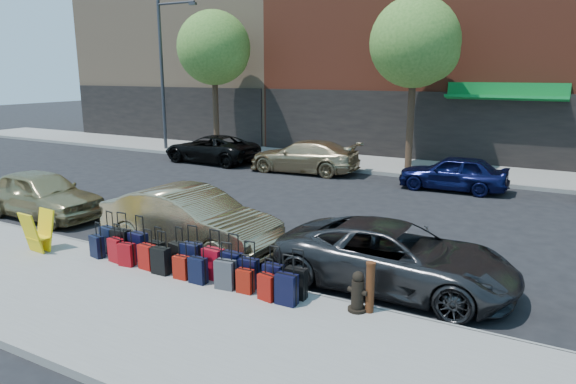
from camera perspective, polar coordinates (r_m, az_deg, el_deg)
The scene contains 40 objects.
ground at distance 15.03m, azimuth 1.18°, elevation -3.45°, with size 120.00×120.00×0.00m, color black.
sidewalk_near at distance 10.09m, azimuth -16.71°, elevation -12.20°, with size 60.00×4.00×0.15m, color gray.
sidewalk_far at distance 24.09m, azimuth 12.35°, elevation 2.78°, with size 60.00×4.00×0.15m, color gray.
curb_near at distance 11.45m, azimuth -9.45°, elevation -8.68°, with size 60.00×0.08×0.15m, color gray.
curb_far at distance 22.19m, azimuth 10.84°, elevation 1.98°, with size 60.00×0.08×0.15m, color gray.
building_left at distance 38.38m, azimuth -7.89°, elevation 18.59°, with size 15.00×12.12×16.00m.
tree_left at distance 27.75m, azimuth -7.99°, elevation 15.37°, with size 3.80×3.80×7.27m.
tree_center at distance 23.09m, azimuth 14.23°, elevation 15.56°, with size 3.80×3.80×7.27m.
streetlight at distance 29.06m, azimuth -13.58°, elevation 13.55°, with size 2.59×0.18×8.00m.
suitcase_front_0 at distance 12.81m, azimuth -19.31°, elevation -5.04°, with size 0.45×0.29×1.00m.
suitcase_front_1 at distance 12.44m, azimuth -18.04°, elevation -5.41°, with size 0.46×0.28×1.05m.
suitcase_front_2 at distance 12.10m, azimuth -16.27°, elevation -5.82°, with size 0.45×0.27×1.03m.
suitcase_front_3 at distance 11.74m, azimuth -14.32°, elevation -6.58°, with size 0.37×0.22×0.85m.
suitcase_front_4 at distance 11.38m, azimuth -12.16°, elevation -6.97°, with size 0.42×0.29×0.93m.
suitcase_front_5 at distance 11.13m, azimuth -10.67°, elevation -7.20°, with size 0.43×0.24×1.03m.
suitcase_front_6 at distance 10.72m, azimuth -8.31°, elevation -7.88°, with size 0.45×0.27×1.04m.
suitcase_front_7 at distance 10.52m, azimuth -6.24°, elevation -8.30°, with size 0.43×0.25×1.01m.
suitcase_front_8 at distance 10.27m, azimuth -4.42°, elevation -8.94°, with size 0.40×0.24×0.94m.
suitcase_front_9 at distance 9.98m, azimuth -1.66°, elevation -9.59°, with size 0.40×0.23×0.93m.
suitcase_front_10 at distance 9.78m, azimuth 0.93°, elevation -10.06°, with size 0.40×0.23×0.95m.
suitcase_back_0 at distance 12.62m, azimuth -20.45°, elevation -5.67°, with size 0.38×0.26×0.82m.
suitcase_back_1 at distance 12.17m, azimuth -18.53°, elevation -6.13°, with size 0.39×0.26×0.87m.
suitcase_back_2 at distance 11.86m, azimuth -17.47°, elevation -6.63°, with size 0.37×0.24×0.83m.
suitcase_back_3 at distance 11.55m, azimuth -15.40°, elevation -6.94°, with size 0.38×0.24×0.88m.
suitcase_back_4 at distance 11.21m, azimuth -13.94°, elevation -7.41°, with size 0.39×0.23×0.92m.
suitcase_back_5 at distance 10.87m, azimuth -11.74°, elevation -8.19°, with size 0.33×0.20×0.79m.
suitcase_back_6 at distance 10.59m, azimuth -9.97°, elevation -8.55°, with size 0.36×0.21×0.86m.
suitcase_back_7 at distance 10.25m, azimuth -6.97°, elevation -9.07°, with size 0.42×0.27×0.94m.
suitcase_back_8 at distance 10.05m, azimuth -4.78°, elevation -9.82°, with size 0.33×0.20×0.76m.
suitcase_back_9 at distance 9.72m, azimuth -2.33°, elevation -10.51°, with size 0.37×0.25×0.81m.
suitcase_back_10 at distance 9.53m, azimuth -0.16°, elevation -10.74°, with size 0.40×0.23×0.94m.
fire_hydrant at distance 9.34m, azimuth 7.74°, elevation -11.04°, with size 0.38×0.34×0.74m.
bollard at distance 9.27m, azimuth 9.11°, elevation -10.33°, with size 0.17×0.17×0.94m.
display_rack at distance 13.49m, azimuth -26.02°, elevation -3.99°, with size 0.58×0.63×0.98m.
car_near_0 at distance 17.12m, azimuth -25.70°, elevation -0.22°, with size 1.70×4.24×1.44m, color tan.
car_near_1 at distance 12.76m, azimuth -10.78°, elevation -3.12°, with size 1.64×4.69×1.55m, color #9B865F.
car_near_2 at distance 10.66m, azimuth 11.85°, elevation -7.06°, with size 2.22×4.81×1.34m, color #2F2F31.
car_far_0 at distance 25.27m, azimuth -8.54°, elevation 4.78°, with size 2.21×4.79×1.33m, color black.
car_far_1 at distance 22.45m, azimuth 1.78°, elevation 3.97°, with size 1.98×4.87×1.41m, color tan.
car_far_2 at distance 19.94m, azimuth 17.87°, elevation 2.04°, with size 1.57×3.90×1.33m, color #0D1039.
Camera 1 is at (6.70, -12.75, 4.31)m, focal length 32.00 mm.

